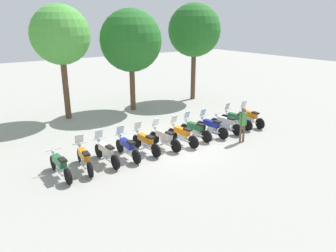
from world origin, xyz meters
The scene contains 17 objects.
ground_plane centered at (0.00, 0.00, 0.00)m, with size 80.00×80.00×0.00m, color #9E9B93.
motorcycle_0 centered at (-5.65, -0.09, 0.50)m, with size 0.62×2.19×0.99m.
motorcycle_1 centered at (-4.62, -0.02, 0.52)m, with size 0.63×2.19×1.37m.
motorcycle_2 centered at (-3.60, 0.06, 0.52)m, with size 0.62×2.19×1.37m.
motorcycle_3 centered at (-2.57, 0.05, 0.52)m, with size 0.62×2.19×1.37m.
motorcycle_4 centered at (-1.55, 0.14, 0.52)m, with size 0.62×2.19×1.37m.
motorcycle_5 centered at (-0.52, 0.08, 0.52)m, with size 0.62×2.18×1.37m.
motorcycle_6 centered at (0.51, -0.01, 0.52)m, with size 0.62×2.19×1.37m.
motorcycle_7 centered at (1.53, 0.21, 0.52)m, with size 0.62×2.18×1.37m.
motorcycle_8 centered at (2.56, 0.09, 0.52)m, with size 0.62×2.18×1.37m.
motorcycle_9 centered at (3.59, 0.04, 0.50)m, with size 0.62×2.18×0.99m.
motorcycle_10 centered at (4.61, 0.28, 0.52)m, with size 0.62×2.18×1.37m.
motorcycle_11 centered at (5.65, 0.09, 0.52)m, with size 0.62×2.19×1.37m.
person_0 centered at (3.18, -1.57, 1.07)m, with size 0.40×0.31×1.81m.
tree_1 centered at (-2.74, 7.68, 5.10)m, with size 3.50×3.50×6.88m.
tree_2 centered at (1.68, 7.19, 4.66)m, with size 4.08×4.08×6.72m.
tree_3 centered at (7.14, 7.31, 5.21)m, with size 3.92×3.92×7.20m.
Camera 1 is at (-8.76, -12.08, 5.98)m, focal length 34.36 mm.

